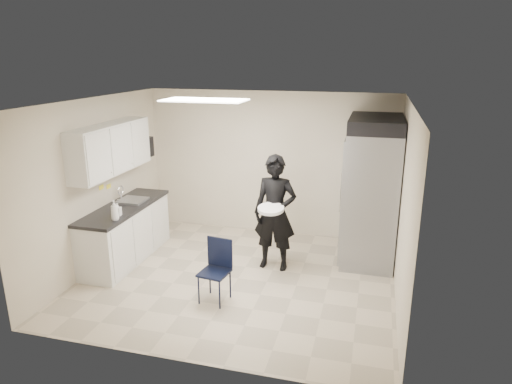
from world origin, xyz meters
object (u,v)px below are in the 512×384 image
(folding_chair, at_px, (214,273))
(man_tuxedo, at_px, (275,213))
(commercial_fridge, at_px, (371,196))
(lower_counter, at_px, (126,234))

(folding_chair, xyz_separation_m, man_tuxedo, (0.55, 1.22, 0.48))
(commercial_fridge, height_order, man_tuxedo, commercial_fridge)
(folding_chair, height_order, man_tuxedo, man_tuxedo)
(commercial_fridge, bearing_deg, lower_counter, -164.12)
(lower_counter, bearing_deg, folding_chair, -26.05)
(lower_counter, xyz_separation_m, man_tuxedo, (2.39, 0.32, 0.46))
(lower_counter, relative_size, man_tuxedo, 1.06)
(lower_counter, height_order, man_tuxedo, man_tuxedo)
(man_tuxedo, bearing_deg, lower_counter, -170.27)
(lower_counter, xyz_separation_m, folding_chair, (1.83, -0.90, -0.02))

